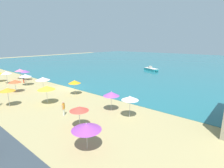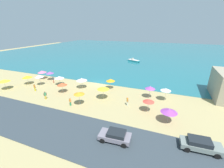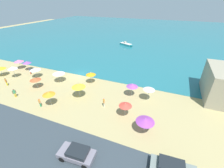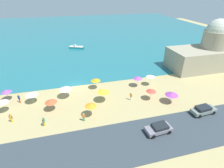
# 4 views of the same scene
# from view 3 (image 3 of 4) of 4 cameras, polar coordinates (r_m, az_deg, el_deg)

# --- Properties ---
(ground_plane) EXTENTS (160.00, 160.00, 0.00)m
(ground_plane) POSITION_cam_3_polar(r_m,az_deg,el_deg) (34.56, -11.98, 3.29)
(ground_plane) COLOR tan
(sea) EXTENTS (150.00, 110.00, 0.05)m
(sea) POSITION_cam_3_polar(r_m,az_deg,el_deg) (83.69, 9.88, 19.10)
(sea) COLOR #226A76
(sea) RESTS_ON ground_plane
(coastal_road) EXTENTS (80.00, 8.00, 0.06)m
(coastal_road) POSITION_cam_3_polar(r_m,az_deg,el_deg) (24.61, -35.87, -14.82)
(coastal_road) COLOR #323D44
(coastal_road) RESTS_ON ground_plane
(beach_umbrella_0) EXTENTS (1.92, 1.92, 2.55)m
(beach_umbrella_0) POSITION_cam_3_polar(r_m,az_deg,el_deg) (25.20, 13.95, -1.70)
(beach_umbrella_0) COLOR #B2B2B7
(beach_umbrella_0) RESTS_ON ground_plane
(beach_umbrella_1) EXTENTS (1.98, 1.98, 2.42)m
(beach_umbrella_1) POSITION_cam_3_polar(r_m,az_deg,el_deg) (30.03, -8.12, 3.92)
(beach_umbrella_1) COLOR #B2B2B7
(beach_umbrella_1) RESTS_ON ground_plane
(beach_umbrella_2) EXTENTS (2.06, 2.06, 2.21)m
(beach_umbrella_2) POSITION_cam_3_polar(r_m,az_deg,el_deg) (31.67, -27.23, 1.73)
(beach_umbrella_2) COLOR #B2B2B7
(beach_umbrella_2) RESTS_ON ground_plane
(beach_umbrella_3) EXTENTS (2.44, 2.44, 2.42)m
(beach_umbrella_3) POSITION_cam_3_polar(r_m,az_deg,el_deg) (32.09, -19.68, 4.13)
(beach_umbrella_3) COLOR #B2B2B7
(beach_umbrella_3) RESTS_ON ground_plane
(beach_umbrella_4) EXTENTS (1.91, 1.91, 2.60)m
(beach_umbrella_4) POSITION_cam_3_polar(r_m,az_deg,el_deg) (38.30, -33.71, 5.16)
(beach_umbrella_4) COLOR #B2B2B7
(beach_umbrella_4) RESTS_ON ground_plane
(beach_umbrella_5) EXTENTS (2.28, 2.28, 2.26)m
(beach_umbrella_5) POSITION_cam_3_polar(r_m,az_deg,el_deg) (40.84, -36.89, 4.93)
(beach_umbrella_5) COLOR #B2B2B7
(beach_umbrella_5) RESTS_ON ground_plane
(beach_umbrella_6) EXTENTS (1.94, 1.94, 2.35)m
(beach_umbrella_6) POSITION_cam_3_polar(r_m,az_deg,el_deg) (40.79, -29.75, 7.21)
(beach_umbrella_6) COLOR #B2B2B7
(beach_umbrella_6) RESTS_ON ground_plane
(beach_umbrella_7) EXTENTS (2.00, 2.00, 2.49)m
(beach_umbrella_7) POSITION_cam_3_polar(r_m,az_deg,el_deg) (25.84, 7.72, -0.45)
(beach_umbrella_7) COLOR #B2B2B7
(beach_umbrella_7) RESTS_ON ground_plane
(beach_umbrella_8) EXTENTS (2.24, 2.24, 2.25)m
(beach_umbrella_8) POSITION_cam_3_polar(r_m,az_deg,el_deg) (36.12, -27.31, 5.07)
(beach_umbrella_8) COLOR #B2B2B7
(beach_umbrella_8) RESTS_ON ground_plane
(beach_umbrella_9) EXTENTS (2.37, 2.37, 2.26)m
(beach_umbrella_9) POSITION_cam_3_polar(r_m,az_deg,el_deg) (19.57, 12.57, -13.28)
(beach_umbrella_9) COLOR #B2B2B7
(beach_umbrella_9) RESTS_ON ground_plane
(beach_umbrella_11) EXTENTS (2.37, 2.37, 2.62)m
(beach_umbrella_11) POSITION_cam_3_polar(r_m,az_deg,el_deg) (25.85, -12.65, -0.64)
(beach_umbrella_11) COLOR #B2B2B7
(beach_umbrella_11) RESTS_ON ground_plane
(beach_umbrella_12) EXTENTS (1.94, 1.94, 2.58)m
(beach_umbrella_12) POSITION_cam_3_polar(r_m,az_deg,el_deg) (25.17, -23.00, -3.34)
(beach_umbrella_12) COLOR #B2B2B7
(beach_umbrella_12) RESTS_ON ground_plane
(beach_umbrella_13) EXTENTS (1.88, 1.88, 2.30)m
(beach_umbrella_13) POSITION_cam_3_polar(r_m,az_deg,el_deg) (21.43, 5.13, -7.86)
(beach_umbrella_13) COLOR #B2B2B7
(beach_umbrella_13) RESTS_ON ground_plane
(beach_umbrella_14) EXTENTS (2.23, 2.23, 2.33)m
(beach_umbrella_14) POSITION_cam_3_polar(r_m,az_deg,el_deg) (42.83, -32.05, 7.49)
(beach_umbrella_14) COLOR #B2B2B7
(beach_umbrella_14) RESTS_ON ground_plane
(bather_0) EXTENTS (0.56, 0.27, 1.62)m
(bather_0) POSITION_cam_3_polar(r_m,az_deg,el_deg) (36.00, -35.37, 0.80)
(bather_0) COLOR yellow
(bather_0) RESTS_ON ground_plane
(bather_1) EXTENTS (0.37, 0.50, 1.62)m
(bather_1) POSITION_cam_3_polar(r_m,az_deg,el_deg) (30.96, -33.17, -2.76)
(bather_1) COLOR gold
(bather_1) RESTS_ON ground_plane
(bather_2) EXTENTS (0.44, 0.42, 1.72)m
(bather_2) POSITION_cam_3_polar(r_m,az_deg,el_deg) (38.61, -28.82, 4.58)
(bather_2) COLOR #E24122
(bather_2) RESTS_ON ground_plane
(bather_3) EXTENTS (0.39, 0.48, 1.71)m
(bather_3) POSITION_cam_3_polar(r_m,az_deg,el_deg) (23.68, -3.09, -6.83)
(bather_3) COLOR white
(bather_3) RESTS_ON ground_plane
(bather_4) EXTENTS (0.53, 0.34, 1.60)m
(bather_4) POSITION_cam_3_polar(r_m,az_deg,el_deg) (26.35, -25.87, -6.17)
(bather_4) COLOR #259158
(bather_4) RESTS_ON ground_plane
(parked_car_1) EXTENTS (4.03, 2.20, 1.36)m
(parked_car_1) POSITION_cam_3_polar(r_m,az_deg,el_deg) (17.90, -13.20, -24.34)
(parked_car_1) COLOR slate
(parked_car_1) RESTS_ON coastal_road
(parked_car_2) EXTENTS (4.43, 2.08, 1.42)m
(parked_car_2) POSITION_cam_3_polar(r_m,az_deg,el_deg) (17.61, 22.03, -27.59)
(parked_car_2) COLOR gray
(parked_car_2) RESTS_ON coastal_road
(skiff_nearshore) EXTENTS (5.21, 3.45, 1.35)m
(skiff_nearshore) POSITION_cam_3_polar(r_m,az_deg,el_deg) (56.73, 5.36, 14.82)
(skiff_nearshore) COLOR teal
(skiff_nearshore) RESTS_ON sea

